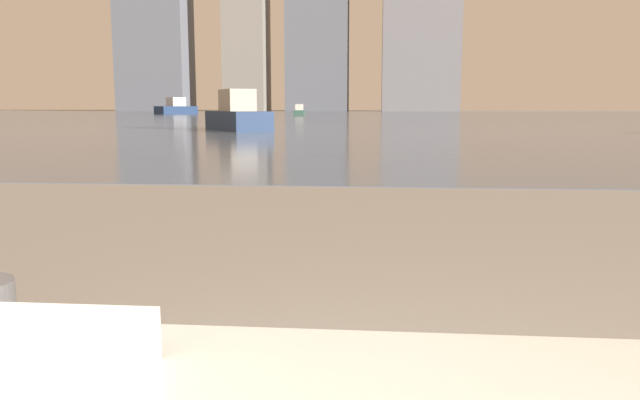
# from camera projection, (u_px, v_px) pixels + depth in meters

# --- Properties ---
(towel_stack) EXTENTS (0.25, 0.17, 0.08)m
(towel_stack) POSITION_uv_depth(u_px,v_px,m) (48.00, 352.00, 0.84)
(towel_stack) COLOR white
(towel_stack) RESTS_ON bathtub
(harbor_water) EXTENTS (180.00, 110.00, 0.01)m
(harbor_water) POSITION_uv_depth(u_px,v_px,m) (375.00, 116.00, 61.25)
(harbor_water) COLOR slate
(harbor_water) RESTS_ON ground_plane
(harbor_boat_0) EXTENTS (3.29, 4.24, 1.54)m
(harbor_boat_0) POSITION_uv_depth(u_px,v_px,m) (237.00, 116.00, 23.61)
(harbor_boat_0) COLOR navy
(harbor_boat_0) RESTS_ON harbor_water
(harbor_boat_1) EXTENTS (1.21, 3.03, 1.11)m
(harbor_boat_1) POSITION_uv_depth(u_px,v_px,m) (299.00, 111.00, 62.19)
(harbor_boat_1) COLOR #335647
(harbor_boat_1) RESTS_ON harbor_water
(harbor_boat_3) EXTENTS (4.27, 5.33, 1.94)m
(harbor_boat_3) POSITION_uv_depth(u_px,v_px,m) (176.00, 108.00, 73.86)
(harbor_boat_3) COLOR navy
(harbor_boat_3) RESTS_ON harbor_water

